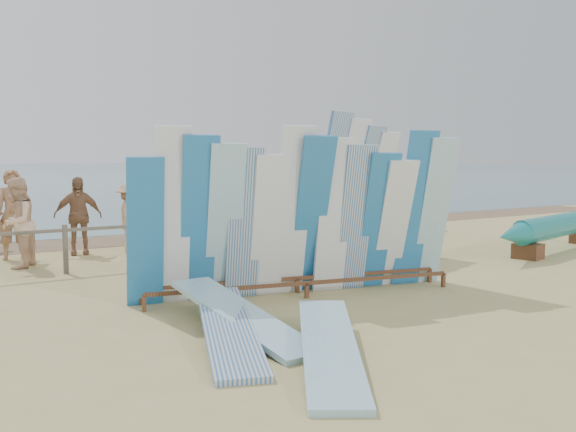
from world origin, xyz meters
TOP-DOWN VIEW (x-y plane):
  - ground at (0.00, 0.00)m, footprint 160.00×160.00m
  - wet_sand_strip at (0.00, 7.20)m, footprint 40.00×2.60m
  - fence at (0.00, 3.00)m, footprint 12.08×0.08m
  - main_surfboard_rack at (0.69, -0.76)m, footprint 5.18×1.70m
  - side_surfboard_rack at (3.56, 1.90)m, footprint 2.72×1.22m
  - outrigger_canoe at (8.14, -0.05)m, footprint 5.88×1.85m
  - vendor_table at (3.68, 1.25)m, footprint 1.12×0.97m
  - flat_board_a at (-1.04, -2.03)m, footprint 0.74×2.72m
  - flat_board_e at (-1.36, -2.33)m, footprint 1.45×2.72m
  - flat_board_b at (-0.78, -3.49)m, footprint 1.89×2.59m
  - beach_chair_left at (0.34, 3.84)m, footprint 0.70×0.72m
  - beach_chair_right at (1.32, 4.16)m, footprint 0.66×0.68m
  - stroller at (1.39, 4.05)m, footprint 0.69×0.90m
  - beachgoer_6 at (3.75, 3.67)m, footprint 0.66×0.97m
  - beachgoer_1 at (-2.55, 5.20)m, footprint 0.75×0.52m
  - beachgoer_4 at (-1.27, 5.17)m, footprint 1.07×0.64m
  - beachgoer_9 at (4.24, 5.95)m, footprint 0.87×1.24m
  - beachgoer_8 at (5.48, 5.01)m, footprint 0.91×0.94m
  - beachgoer_2 at (-2.64, 4.09)m, footprint 0.77×0.94m
  - beachgoer_7 at (3.30, 5.62)m, footprint 0.51×0.63m
  - beachgoer_5 at (0.63, 5.74)m, footprint 0.71×1.67m
  - beachgoer_3 at (-0.20, 4.89)m, footprint 0.67×1.09m
  - beachgoer_extra_0 at (8.32, 5.26)m, footprint 0.64×1.23m
  - beachgoer_10 at (7.14, 4.59)m, footprint 1.20×0.90m

SIDE VIEW (x-z plane):
  - ground at x=0.00m, z-range 0.00..0.00m
  - wet_sand_strip at x=0.00m, z-range -0.01..0.01m
  - flat_board_a at x=-1.04m, z-range -0.22..0.22m
  - flat_board_e at x=-1.36m, z-range -0.18..0.18m
  - flat_board_b at x=-0.78m, z-range -0.17..0.17m
  - beach_chair_right at x=1.32m, z-range -0.19..0.71m
  - beach_chair_left at x=0.34m, z-range -0.20..0.77m
  - vendor_table at x=3.68m, z-range -0.21..1.03m
  - stroller at x=1.39m, z-range -0.11..1.02m
  - outrigger_canoe at x=8.14m, z-range 0.12..0.96m
  - fence at x=0.00m, z-range 0.18..1.08m
  - beachgoer_7 at x=3.30m, z-range 0.00..1.53m
  - beachgoer_3 at x=-0.20m, z-range 0.00..1.57m
  - beachgoer_4 at x=-1.27m, z-range 0.00..1.70m
  - beachgoer_2 at x=-2.64m, z-range 0.00..1.74m
  - beachgoer_5 at x=0.63m, z-range 0.00..1.75m
  - beachgoer_9 at x=4.24m, z-range 0.00..1.78m
  - beachgoer_6 at x=3.75m, z-range 0.00..1.80m
  - beachgoer_8 at x=5.48m, z-range 0.00..1.82m
  - beachgoer_extra_0 at x=8.32m, z-range 0.00..1.82m
  - beachgoer_10 at x=7.14m, z-range 0.00..1.88m
  - beachgoer_1 at x=-2.55m, z-range 0.00..1.88m
  - main_surfboard_rack at x=0.69m, z-range -0.14..2.44m
  - side_surfboard_rack at x=3.56m, z-range -0.15..2.90m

